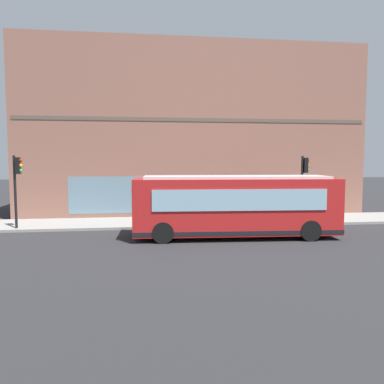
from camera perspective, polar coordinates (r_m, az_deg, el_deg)
ground at (r=19.34m, az=3.41°, el=-6.72°), size 120.00×120.00×0.00m
sidewalk_curb at (r=23.71m, az=1.35°, el=-4.38°), size 3.83×40.00×0.15m
building_corner at (r=28.89m, az=-0.30°, el=8.78°), size 7.16×23.52×11.74m
city_bus_nearside at (r=19.20m, az=6.42°, el=-2.13°), size 3.10×10.17×3.07m
traffic_light_near_corner at (r=23.87m, az=16.29°, el=2.29°), size 0.32×0.49×3.93m
traffic_light_down_block at (r=22.76m, az=-24.53°, el=1.95°), size 0.32×0.49×3.95m
fire_hydrant at (r=24.12m, az=5.73°, el=-3.19°), size 0.35×0.35×0.74m
pedestrian_walking_along_curb at (r=23.79m, az=8.83°, el=-1.96°), size 0.32×0.32×1.63m
pedestrian_near_hydrant at (r=23.82m, az=-7.17°, el=-1.77°), size 0.32×0.32×1.73m
pedestrian_near_building_entrance at (r=24.98m, az=6.80°, el=-1.54°), size 0.32×0.32×1.68m
newspaper_vending_box at (r=25.32m, az=12.61°, el=-2.70°), size 0.44×0.42×0.90m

